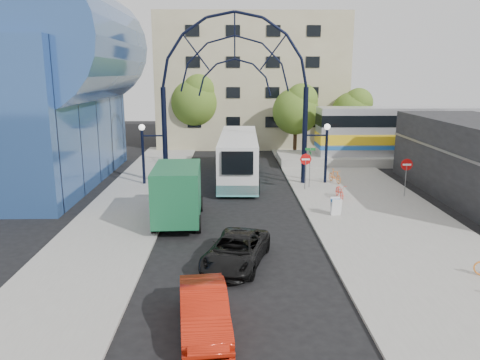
{
  "coord_description": "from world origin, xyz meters",
  "views": [
    {
      "loc": [
        -0.37,
        -19.21,
        8.0
      ],
      "look_at": [
        0.19,
        6.0,
        2.18
      ],
      "focal_mm": 35.0,
      "sensor_mm": 36.0,
      "label": 1
    }
  ],
  "objects_px": {
    "street_name_sign": "(310,159)",
    "tree_north_b": "(196,99)",
    "stop_sign": "(306,163)",
    "city_bus": "(239,156)",
    "do_not_enter_sign": "(407,168)",
    "tree_north_a": "(297,109)",
    "black_suv": "(236,250)",
    "bike_near_a": "(340,191)",
    "train_car": "(458,131)",
    "gateway_arch": "(235,64)",
    "tree_north_c": "(354,110)",
    "red_sedan": "(204,310)",
    "bike_near_b": "(335,176)",
    "sandwich_board": "(336,204)",
    "green_truck": "(178,193)"
  },
  "relations": [
    {
      "from": "city_bus",
      "to": "red_sedan",
      "type": "xyz_separation_m",
      "value": [
        -1.5,
        -21.63,
        -1.08
      ]
    },
    {
      "from": "green_truck",
      "to": "gateway_arch",
      "type": "bearing_deg",
      "value": 67.52
    },
    {
      "from": "stop_sign",
      "to": "do_not_enter_sign",
      "type": "height_order",
      "value": "stop_sign"
    },
    {
      "from": "street_name_sign",
      "to": "red_sedan",
      "type": "bearing_deg",
      "value": -109.19
    },
    {
      "from": "stop_sign",
      "to": "tree_north_b",
      "type": "height_order",
      "value": "tree_north_b"
    },
    {
      "from": "do_not_enter_sign",
      "to": "train_car",
      "type": "bearing_deg",
      "value": 53.13
    },
    {
      "from": "gateway_arch",
      "to": "bike_near_b",
      "type": "height_order",
      "value": "gateway_arch"
    },
    {
      "from": "street_name_sign",
      "to": "black_suv",
      "type": "bearing_deg",
      "value": -111.93
    },
    {
      "from": "tree_north_b",
      "to": "black_suv",
      "type": "height_order",
      "value": "tree_north_b"
    },
    {
      "from": "stop_sign",
      "to": "city_bus",
      "type": "xyz_separation_m",
      "value": [
        -4.51,
        3.83,
        -0.22
      ]
    },
    {
      "from": "gateway_arch",
      "to": "black_suv",
      "type": "bearing_deg",
      "value": -90.5
    },
    {
      "from": "train_car",
      "to": "tree_north_c",
      "type": "relative_size",
      "value": 3.86
    },
    {
      "from": "tree_north_a",
      "to": "tree_north_c",
      "type": "xyz_separation_m",
      "value": [
        6.0,
        2.0,
        -0.33
      ]
    },
    {
      "from": "city_bus",
      "to": "do_not_enter_sign",
      "type": "bearing_deg",
      "value": -26.8
    },
    {
      "from": "red_sedan",
      "to": "city_bus",
      "type": "bearing_deg",
      "value": 79.45
    },
    {
      "from": "street_name_sign",
      "to": "tree_north_b",
      "type": "bearing_deg",
      "value": 117.65
    },
    {
      "from": "black_suv",
      "to": "red_sedan",
      "type": "height_order",
      "value": "red_sedan"
    },
    {
      "from": "stop_sign",
      "to": "green_truck",
      "type": "bearing_deg",
      "value": -140.72
    },
    {
      "from": "stop_sign",
      "to": "bike_near_a",
      "type": "height_order",
      "value": "stop_sign"
    },
    {
      "from": "gateway_arch",
      "to": "city_bus",
      "type": "distance_m",
      "value": 7.03
    },
    {
      "from": "tree_north_b",
      "to": "green_truck",
      "type": "bearing_deg",
      "value": -88.36
    },
    {
      "from": "tree_north_b",
      "to": "tree_north_c",
      "type": "relative_size",
      "value": 1.23
    },
    {
      "from": "tree_north_b",
      "to": "black_suv",
      "type": "distance_m",
      "value": 31.13
    },
    {
      "from": "red_sedan",
      "to": "tree_north_b",
      "type": "bearing_deg",
      "value": 87.69
    },
    {
      "from": "street_name_sign",
      "to": "black_suv",
      "type": "distance_m",
      "value": 14.34
    },
    {
      "from": "stop_sign",
      "to": "street_name_sign",
      "type": "distance_m",
      "value": 0.74
    },
    {
      "from": "red_sedan",
      "to": "bike_near_a",
      "type": "distance_m",
      "value": 17.36
    },
    {
      "from": "street_name_sign",
      "to": "city_bus",
      "type": "relative_size",
      "value": 0.22
    },
    {
      "from": "stop_sign",
      "to": "train_car",
      "type": "distance_m",
      "value": 18.22
    },
    {
      "from": "do_not_enter_sign",
      "to": "tree_north_b",
      "type": "xyz_separation_m",
      "value": [
        -14.88,
        19.93,
        3.29
      ]
    },
    {
      "from": "bike_near_b",
      "to": "tree_north_b",
      "type": "bearing_deg",
      "value": 104.88
    },
    {
      "from": "tree_north_b",
      "to": "green_truck",
      "type": "distance_m",
      "value": 24.73
    },
    {
      "from": "street_name_sign",
      "to": "bike_near_a",
      "type": "height_order",
      "value": "street_name_sign"
    },
    {
      "from": "tree_north_a",
      "to": "city_bus",
      "type": "height_order",
      "value": "tree_north_a"
    },
    {
      "from": "do_not_enter_sign",
      "to": "tree_north_a",
      "type": "xyz_separation_m",
      "value": [
        -4.88,
        15.93,
        2.63
      ]
    },
    {
      "from": "tree_north_b",
      "to": "tree_north_c",
      "type": "height_order",
      "value": "tree_north_b"
    },
    {
      "from": "black_suv",
      "to": "city_bus",
      "type": "bearing_deg",
      "value": 104.18
    },
    {
      "from": "sandwich_board",
      "to": "tree_north_a",
      "type": "xyz_separation_m",
      "value": [
        0.52,
        19.95,
        3.86
      ]
    },
    {
      "from": "street_name_sign",
      "to": "train_car",
      "type": "height_order",
      "value": "train_car"
    },
    {
      "from": "train_car",
      "to": "tree_north_b",
      "type": "height_order",
      "value": "tree_north_b"
    },
    {
      "from": "do_not_enter_sign",
      "to": "black_suv",
      "type": "bearing_deg",
      "value": -136.31
    },
    {
      "from": "bike_near_a",
      "to": "street_name_sign",
      "type": "bearing_deg",
      "value": 114.2
    },
    {
      "from": "tree_north_c",
      "to": "green_truck",
      "type": "distance_m",
      "value": 27.3
    },
    {
      "from": "gateway_arch",
      "to": "tree_north_a",
      "type": "relative_size",
      "value": 1.95
    },
    {
      "from": "train_car",
      "to": "green_truck",
      "type": "bearing_deg",
      "value": -144.51
    },
    {
      "from": "train_car",
      "to": "bike_near_b",
      "type": "xyz_separation_m",
      "value": [
        -12.69,
        -8.0,
        -2.29
      ]
    },
    {
      "from": "tree_north_c",
      "to": "bike_near_b",
      "type": "height_order",
      "value": "tree_north_c"
    },
    {
      "from": "train_car",
      "to": "black_suv",
      "type": "distance_m",
      "value": 30.37
    },
    {
      "from": "tree_north_a",
      "to": "bike_near_a",
      "type": "bearing_deg",
      "value": -88.07
    },
    {
      "from": "tree_north_a",
      "to": "city_bus",
      "type": "relative_size",
      "value": 0.56
    }
  ]
}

